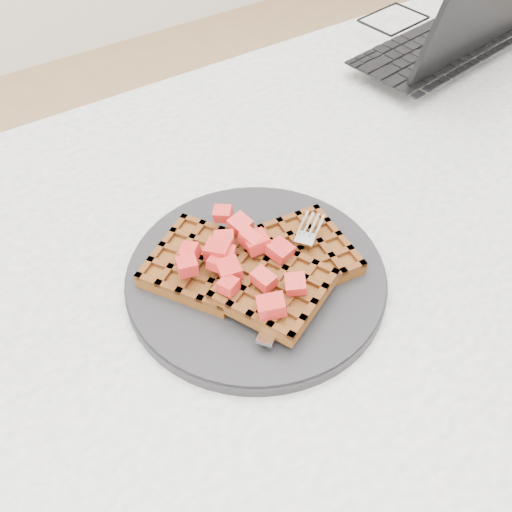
# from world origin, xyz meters

# --- Properties ---
(ground) EXTENTS (4.00, 4.00, 0.00)m
(ground) POSITION_xyz_m (0.00, 0.00, 0.00)
(ground) COLOR tan
(ground) RESTS_ON ground
(table) EXTENTS (1.20, 0.80, 0.75)m
(table) POSITION_xyz_m (0.00, 0.00, 0.64)
(table) COLOR silver
(table) RESTS_ON ground
(plate) EXTENTS (0.28, 0.28, 0.02)m
(plate) POSITION_xyz_m (-0.12, -0.02, 0.76)
(plate) COLOR black
(plate) RESTS_ON table
(waffles) EXTENTS (0.22, 0.21, 0.03)m
(waffles) POSITION_xyz_m (-0.12, -0.03, 0.78)
(waffles) COLOR brown
(waffles) RESTS_ON plate
(strawberry_pile) EXTENTS (0.15, 0.15, 0.02)m
(strawberry_pile) POSITION_xyz_m (-0.12, -0.02, 0.80)
(strawberry_pile) COLOR #A71516
(strawberry_pile) RESTS_ON waffles
(fork) EXTENTS (0.16, 0.13, 0.02)m
(fork) POSITION_xyz_m (-0.09, -0.05, 0.77)
(fork) COLOR silver
(fork) RESTS_ON plate
(laptop) EXTENTS (0.37, 0.30, 0.24)m
(laptop) POSITION_xyz_m (0.40, 0.24, 0.79)
(laptop) COLOR black
(laptop) RESTS_ON table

